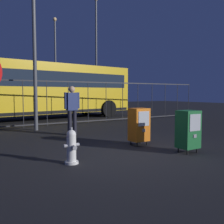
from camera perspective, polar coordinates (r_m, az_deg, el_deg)
ground_plane at (r=6.21m, az=3.65°, el=-9.12°), size 60.00×60.00×0.00m
fire_hydrant at (r=5.29m, az=-9.01°, el=-7.63°), size 0.33×0.32×0.75m
newspaper_box_primary at (r=6.40m, az=16.58°, el=-3.70°), size 0.48×0.42×1.02m
newspaper_box_secondary at (r=7.07m, az=6.03°, el=-2.80°), size 0.48×0.42×1.02m
pedestrian at (r=8.77m, az=-8.90°, el=1.01°), size 0.55×0.22×1.67m
fence_barrier at (r=11.45m, az=-14.30°, el=2.02°), size 18.03×0.04×2.00m
bus_near at (r=14.52m, az=-15.45°, el=5.17°), size 10.72×3.74×3.00m
street_light_near_right at (r=21.79m, az=-12.49°, el=11.77°), size 0.32×0.32×7.52m
street_light_far_left at (r=10.73m, az=-17.06°, el=21.35°), size 0.32×0.32×8.09m
street_light_far_right at (r=20.16m, az=-3.54°, el=14.19°), size 0.32×0.32×8.68m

